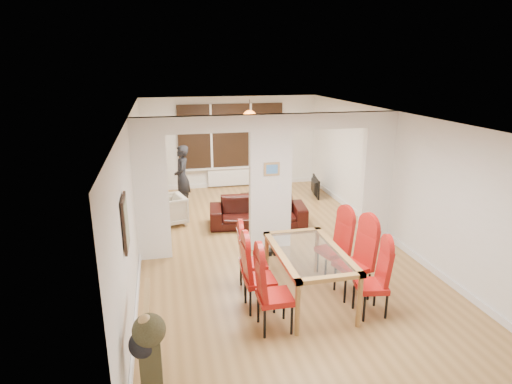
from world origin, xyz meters
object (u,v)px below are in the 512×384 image
object	(u,v)px
television	(313,187)
coffee_table	(261,199)
dining_chair_lb	(260,275)
dining_chair_ra	(371,281)
dining_chair_lc	(253,259)
bottle	(252,189)
bowl	(258,195)
dining_table	(308,275)
dining_chair_rb	(353,261)
armchair	(169,210)
dining_chair_rc	(332,247)
dining_chair_la	(275,291)
sofa	(258,211)
person	(182,177)

from	to	relation	value
television	coffee_table	distance (m)	1.57
dining_chair_lb	dining_chair_ra	world-z (taller)	dining_chair_lb
television	coffee_table	bearing A→B (deg)	111.84
dining_chair_lc	bottle	world-z (taller)	dining_chair_lc
bowl	television	bearing A→B (deg)	13.77
television	dining_chair_lb	bearing A→B (deg)	162.58
dining_chair_lb	dining_table	bearing A→B (deg)	4.47
dining_chair_lb	dining_chair_ra	size ratio (longest dim) A/B	1.03
dining_chair_lc	dining_chair_rb	distance (m)	1.54
dining_chair_lb	armchair	xyz separation A→B (m)	(-1.20, 3.82, -0.21)
dining_chair_rb	coffee_table	distance (m)	4.83
coffee_table	dining_chair_lb	bearing A→B (deg)	-103.61
bowl	armchair	bearing A→B (deg)	-157.44
bottle	dining_chair_ra	bearing A→B (deg)	-83.92
dining_table	bowl	size ratio (longest dim) A/B	7.74
coffee_table	armchair	bearing A→B (deg)	-156.50
bowl	bottle	bearing A→B (deg)	148.29
dining_chair_rc	television	bearing A→B (deg)	59.21
dining_chair_ra	dining_chair_rc	world-z (taller)	dining_chair_rc
dining_chair_lb	television	bearing A→B (deg)	61.67
dining_table	armchair	size ratio (longest dim) A/B	2.41
bowl	dining_chair_la	bearing A→B (deg)	-100.78
coffee_table	dining_chair_ra	bearing A→B (deg)	-86.38
dining_chair_lb	dining_chair_lc	distance (m)	0.56
television	bowl	distance (m)	1.66
sofa	television	bearing A→B (deg)	49.94
dining_chair_la	dining_chair_ra	size ratio (longest dim) A/B	1.07
dining_chair_la	person	distance (m)	5.50
dining_chair_lb	dining_chair_rc	world-z (taller)	dining_chair_rc
dining_chair_rb	dining_chair_la	bearing A→B (deg)	-169.92
dining_chair_la	dining_chair_rb	distance (m)	1.51
television	bowl	world-z (taller)	television
armchair	television	xyz separation A→B (m)	(3.90, 1.35, -0.07)
dining_chair_rc	armchair	xyz separation A→B (m)	(-2.61, 3.14, -0.22)
dining_chair_rb	armchair	size ratio (longest dim) A/B	1.61
dining_chair_ra	television	size ratio (longest dim) A/B	1.18
dining_chair_lb	dining_chair_lc	xyz separation A→B (m)	(0.03, 0.56, -0.02)
dining_chair_rb	television	xyz separation A→B (m)	(1.23, 5.12, -0.33)
dining_table	dining_chair_la	bearing A→B (deg)	-138.73
dining_chair_ra	dining_chair_rb	size ratio (longest dim) A/B	0.90
dining_chair_rc	person	bearing A→B (deg)	103.14
dining_table	sofa	xyz separation A→B (m)	(-0.02, 3.28, -0.10)
dining_chair_ra	sofa	distance (m)	3.92
armchair	coffee_table	world-z (taller)	armchair
dining_chair_ra	bowl	xyz separation A→B (m)	(-0.42, 5.26, -0.27)
dining_chair_rb	person	bearing A→B (deg)	102.65
bottle	bowl	xyz separation A→B (m)	(0.15, -0.09, -0.12)
dining_chair_lc	armchair	size ratio (longest dim) A/B	1.45
sofa	armchair	size ratio (longest dim) A/B	2.95
sofa	bottle	bearing A→B (deg)	89.74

